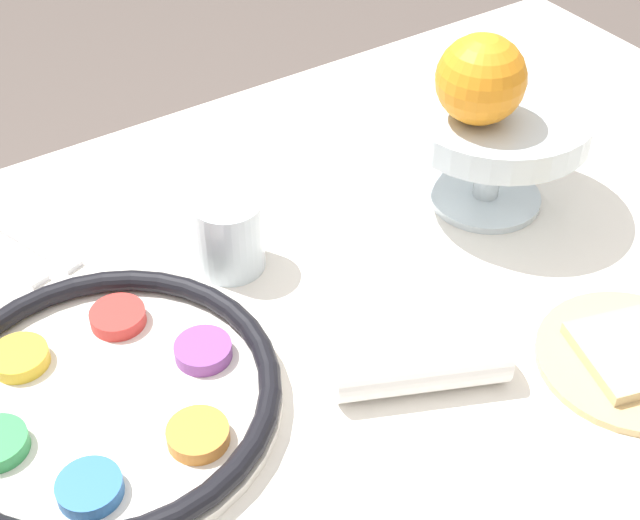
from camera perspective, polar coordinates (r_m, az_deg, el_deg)
seder_plate at (r=0.79m, az=-13.57°, el=-8.47°), size 0.30×0.30×0.03m
fruit_stand at (r=0.95m, az=11.17°, el=8.41°), size 0.20×0.20×0.12m
orange_fruit at (r=0.89m, az=10.26°, el=11.31°), size 0.09×0.09×0.09m
bread_plate at (r=0.85m, az=19.34°, el=-5.89°), size 0.17×0.17×0.02m
napkin_roll at (r=0.78m, az=6.46°, el=-6.72°), size 0.16×0.10×0.05m
cup_near at (r=0.88m, az=-5.83°, el=1.64°), size 0.07×0.07×0.08m
fork_right at (r=1.00m, az=-18.98°, el=1.78°), size 0.08×0.19×0.01m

